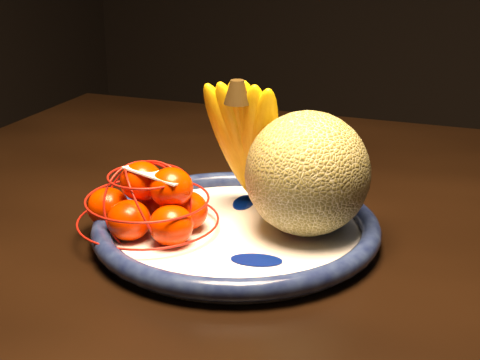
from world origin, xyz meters
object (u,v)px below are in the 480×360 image
at_px(fruit_bowl, 236,229).
at_px(banana_bunch, 247,137).
at_px(mandarin_bag, 150,205).
at_px(dining_table, 426,283).
at_px(cantaloupe, 307,174).

bearing_deg(fruit_bowl, banana_bunch, 104.65).
distance_m(fruit_bowl, mandarin_bag, 0.10).
distance_m(dining_table, cantaloupe, 0.23).
bearing_deg(fruit_bowl, cantaloupe, 21.56).
xyz_separation_m(cantaloupe, mandarin_bag, (-0.16, -0.07, -0.04)).
xyz_separation_m(fruit_bowl, banana_bunch, (-0.02, 0.07, 0.09)).
bearing_deg(dining_table, mandarin_bag, -151.49).
height_order(fruit_bowl, mandarin_bag, mandarin_bag).
height_order(cantaloupe, mandarin_bag, cantaloupe).
relative_size(dining_table, mandarin_bag, 7.91).
bearing_deg(cantaloupe, fruit_bowl, -158.44).
xyz_separation_m(dining_table, mandarin_bag, (-0.28, -0.19, 0.13)).
bearing_deg(dining_table, banana_bunch, -165.36).
distance_m(dining_table, fruit_bowl, 0.26).
bearing_deg(banana_bunch, dining_table, 15.28).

